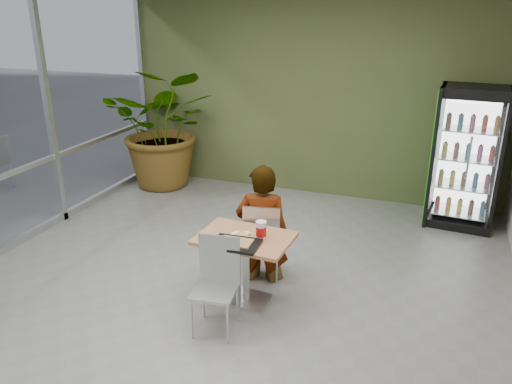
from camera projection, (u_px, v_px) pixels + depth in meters
ground at (220, 300)px, 5.25m from camera, size 7.00×7.00×0.00m
room_envelope at (216, 155)px, 4.69m from camera, size 6.00×7.00×3.20m
dining_table at (245, 256)px, 5.06m from camera, size 0.97×0.70×0.75m
chair_far at (262, 236)px, 5.50m from camera, size 0.48×0.48×0.91m
chair_near at (217, 276)px, 4.68m from camera, size 0.45×0.45×0.91m
seated_woman at (262, 235)px, 5.55m from camera, size 0.67×0.50×1.64m
pizza_plate at (241, 235)px, 4.98m from camera, size 0.30×0.22×0.03m
soda_cup at (261, 230)px, 4.90m from camera, size 0.11×0.11×0.19m
napkin_stack at (216, 241)px, 4.86m from camera, size 0.23×0.23×0.02m
cafeteria_tray at (236, 244)px, 4.80m from camera, size 0.47×0.35×0.03m
beverage_fridge at (467, 158)px, 6.77m from camera, size 0.94×0.75×1.93m
potted_plant at (165, 128)px, 8.29m from camera, size 2.11×1.93×2.00m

